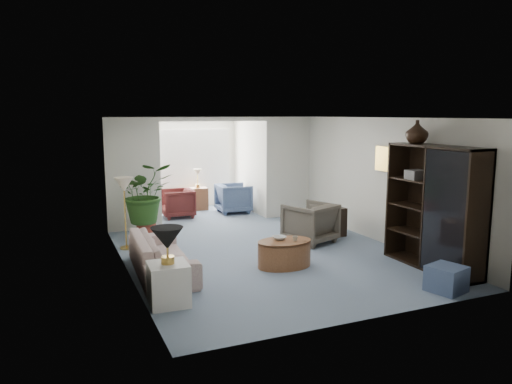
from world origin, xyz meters
name	(u,v)px	position (x,y,z in m)	size (l,w,h in m)	color
floor	(269,256)	(0.00, 0.00, 0.00)	(6.00, 6.00, 0.00)	#7F8CA8
sunroom_floor	(203,214)	(0.00, 4.10, 0.00)	(2.60, 2.60, 0.00)	#7F8CA8
back_pier_left	(134,175)	(-1.90, 3.00, 1.25)	(1.20, 0.12, 2.50)	white
back_pier_right	(288,167)	(1.90, 3.00, 1.25)	(1.20, 0.12, 2.50)	white
back_header	(215,119)	(0.00, 3.00, 2.45)	(2.60, 0.12, 0.10)	white
window_pane	(191,157)	(0.00, 5.18, 1.40)	(2.20, 0.02, 1.50)	white
window_blinds	(191,157)	(0.00, 5.15, 1.40)	(2.20, 0.02, 1.50)	white
framed_picture	(386,159)	(2.46, -0.10, 1.70)	(0.04, 0.50, 0.40)	#B7A892
sofa	(162,255)	(-2.00, -0.17, 0.31)	(2.11, 0.83, 0.62)	beige
end_table	(168,284)	(-2.20, -1.52, 0.29)	(0.52, 0.52, 0.58)	silver
table_lamp	(167,238)	(-2.20, -1.52, 0.93)	(0.44, 0.44, 0.30)	black
floor_lamp	(124,185)	(-2.32, 1.53, 1.25)	(0.36, 0.36, 0.28)	beige
coffee_table	(284,253)	(0.00, -0.64, 0.23)	(0.95, 0.95, 0.45)	brown
coffee_bowl	(279,238)	(-0.05, -0.54, 0.48)	(0.23, 0.23, 0.06)	beige
coffee_cup	(295,239)	(0.15, -0.74, 0.49)	(0.09, 0.09, 0.08)	#B4AF9E
wingback_chair	(310,223)	(1.17, 0.56, 0.40)	(0.86, 0.89, 0.81)	#5B5448
side_table_dark	(332,222)	(1.87, 0.86, 0.30)	(0.51, 0.40, 0.61)	black
entertainment_cabinet	(434,208)	(2.23, -1.69, 1.03)	(0.50, 1.86, 2.07)	black
cabinet_urn	(417,132)	(2.23, -1.19, 2.26)	(0.38, 0.38, 0.40)	black
ottoman	(446,279)	(1.65, -2.62, 0.19)	(0.47, 0.47, 0.38)	slate
plant_pot	(146,230)	(-1.80, 2.23, 0.16)	(0.40, 0.40, 0.32)	brown
house_plant	(145,193)	(-1.80, 2.23, 0.95)	(1.14, 0.98, 1.26)	#264E1B
sunroom_chair_blue	(234,198)	(0.81, 4.00, 0.38)	(0.81, 0.84, 0.76)	slate
sunroom_chair_maroon	(178,203)	(-0.69, 4.00, 0.36)	(0.76, 0.78, 0.71)	#561D20
sunroom_table	(198,199)	(0.06, 4.75, 0.30)	(0.49, 0.38, 0.60)	brown
shelf_clutter	(440,197)	(2.18, -1.87, 1.24)	(0.30, 1.18, 1.06)	#302B26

